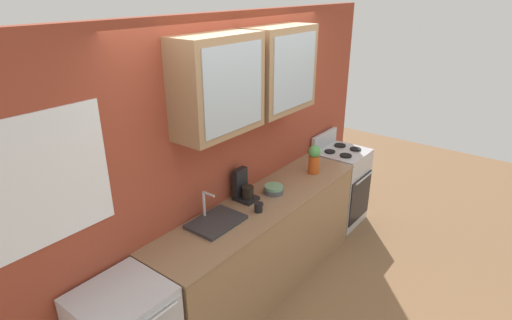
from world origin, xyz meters
TOP-DOWN VIEW (x-y plane):
  - ground_plane at (0.00, 0.00)m, footprint 10.00×10.00m
  - back_wall_unit at (-0.01, 0.29)m, footprint 4.35×0.43m
  - counter at (0.00, 0.00)m, footprint 2.49×0.59m
  - stove_range at (1.57, -0.00)m, footprint 0.57×0.59m
  - sink_faucet at (-0.54, 0.09)m, footprint 0.45×0.32m
  - bowl_stack at (0.19, 0.03)m, footprint 0.19×0.19m
  - vase at (0.82, -0.04)m, footprint 0.13×0.13m
  - cup_near_sink at (-0.17, -0.08)m, footprint 0.11×0.07m
  - coffee_maker at (-0.07, 0.18)m, footprint 0.17×0.20m

SIDE VIEW (x-z plane):
  - ground_plane at x=0.00m, z-range 0.00..0.00m
  - counter at x=0.00m, z-range 0.00..0.94m
  - stove_range at x=1.57m, z-range -0.08..1.03m
  - sink_faucet at x=-0.54m, z-range 0.83..1.09m
  - bowl_stack at x=0.19m, z-range 0.93..1.01m
  - cup_near_sink at x=-0.17m, z-range 0.94..1.02m
  - coffee_maker at x=-0.07m, z-range 0.90..1.19m
  - vase at x=0.82m, z-range 0.95..1.25m
  - back_wall_unit at x=-0.01m, z-range 0.19..2.75m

